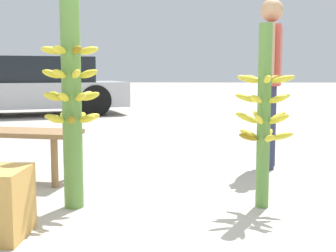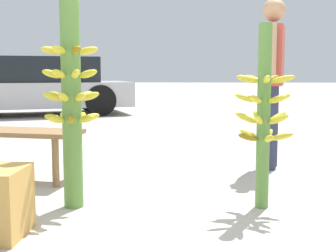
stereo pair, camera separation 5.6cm
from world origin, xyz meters
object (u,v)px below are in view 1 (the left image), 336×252
banana_stalk_left (72,100)px  market_bench (2,137)px  vendor_person (271,69)px  parked_car (35,87)px  banana_stalk_center (264,114)px

banana_stalk_left → market_bench: 1.25m
vendor_person → parked_car: size_ratio=0.38×
banana_stalk_left → banana_stalk_center: (1.37, 0.05, -0.10)m
banana_stalk_left → vendor_person: vendor_person is taller
vendor_person → parked_car: 7.22m
market_bench → vendor_person: bearing=24.0°
banana_stalk_center → vendor_person: vendor_person is taller
vendor_person → market_bench: (-2.51, -0.65, -0.61)m
banana_stalk_left → parked_car: (-2.60, 7.28, -0.14)m
vendor_person → market_bench: bearing=-61.6°
banana_stalk_center → vendor_person: bearing=78.1°
banana_stalk_left → vendor_person: size_ratio=0.87×
vendor_person → parked_car: vendor_person is taller
parked_car → banana_stalk_left: bearing=177.7°
banana_stalk_center → market_bench: banana_stalk_center is taller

